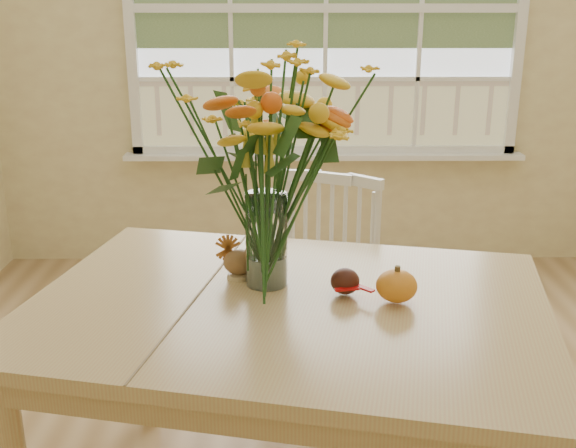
{
  "coord_description": "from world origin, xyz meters",
  "views": [
    {
      "loc": [
        -0.25,
        -1.84,
        1.57
      ],
      "look_at": [
        -0.24,
        -0.07,
        1.0
      ],
      "focal_mm": 42.0,
      "sensor_mm": 36.0,
      "label": 1
    }
  ],
  "objects": [
    {
      "name": "wall_back",
      "position": [
        0.0,
        2.25,
        1.35
      ],
      "size": [
        4.0,
        0.02,
        2.7
      ],
      "primitive_type": "cube",
      "color": "#D1BA85",
      "rests_on": "floor"
    },
    {
      "name": "window",
      "position": [
        0.0,
        2.21,
        1.53
      ],
      "size": [
        2.42,
        0.12,
        1.74
      ],
      "color": "silver",
      "rests_on": "wall_back"
    },
    {
      "name": "dining_table",
      "position": [
        -0.24,
        -0.09,
        0.68
      ],
      "size": [
        1.63,
        1.31,
        0.78
      ],
      "rotation": [
        0.0,
        0.0,
        -0.21
      ],
      "color": "tan",
      "rests_on": "floor"
    },
    {
      "name": "windsor_chair",
      "position": [
        -0.09,
        0.68,
        0.51
      ],
      "size": [
        0.55,
        0.54,
        0.91
      ],
      "rotation": [
        0.0,
        0.0,
        -0.41
      ],
      "color": "white",
      "rests_on": "floor"
    },
    {
      "name": "flower_vase",
      "position": [
        -0.3,
        0.02,
        1.19
      ],
      "size": [
        0.58,
        0.58,
        0.69
      ],
      "color": "white",
      "rests_on": "dining_table"
    },
    {
      "name": "pumpkin",
      "position": [
        0.07,
        -0.11,
        0.82
      ],
      "size": [
        0.12,
        0.12,
        0.09
      ],
      "primitive_type": "ellipsoid",
      "color": "orange",
      "rests_on": "dining_table"
    },
    {
      "name": "turkey_figurine",
      "position": [
        -0.38,
        0.07,
        0.82
      ],
      "size": [
        0.1,
        0.08,
        0.12
      ],
      "rotation": [
        0.0,
        0.0,
        0.01
      ],
      "color": "#CCB78C",
      "rests_on": "dining_table"
    },
    {
      "name": "dark_gourd",
      "position": [
        -0.07,
        -0.06,
        0.81
      ],
      "size": [
        0.13,
        0.1,
        0.08
      ],
      "color": "#38160F",
      "rests_on": "dining_table"
    }
  ]
}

